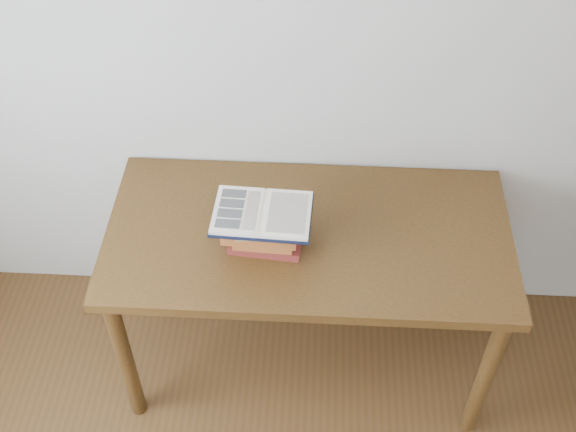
{
  "coord_description": "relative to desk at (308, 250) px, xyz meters",
  "views": [
    {
      "loc": [
        0.1,
        -0.33,
        2.64
      ],
      "look_at": [
        0.01,
        1.3,
        0.94
      ],
      "focal_mm": 45.0,
      "sensor_mm": 36.0,
      "label": 1
    }
  ],
  "objects": [
    {
      "name": "book_stack",
      "position": [
        -0.15,
        -0.06,
        0.17
      ],
      "size": [
        0.28,
        0.18,
        0.15
      ],
      "color": "maroon",
      "rests_on": "desk"
    },
    {
      "name": "desk",
      "position": [
        0.0,
        0.0,
        0.0
      ],
      "size": [
        1.43,
        0.72,
        0.77
      ],
      "color": "#4B3212",
      "rests_on": "ground"
    },
    {
      "name": "open_book",
      "position": [
        -0.15,
        -0.08,
        0.26
      ],
      "size": [
        0.34,
        0.24,
        0.03
      ],
      "rotation": [
        0.0,
        0.0,
        -0.04
      ],
      "color": "black",
      "rests_on": "book_stack"
    }
  ]
}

